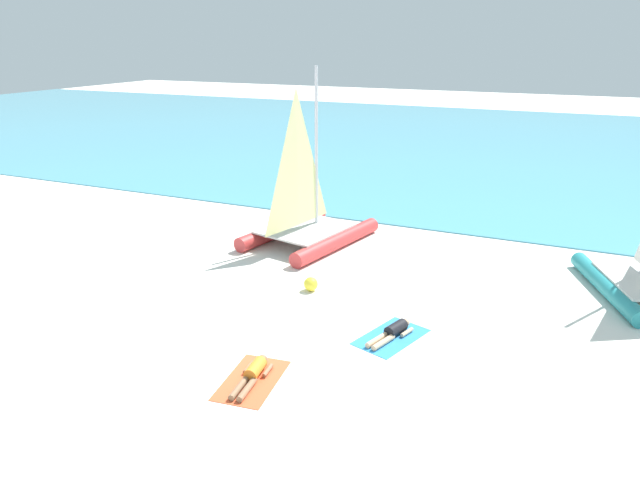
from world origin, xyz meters
name	(u,v)px	position (x,y,z in m)	size (l,w,h in m)	color
ground_plane	(376,228)	(0.00, 10.00, 0.00)	(120.00, 120.00, 0.00)	white
ocean_water	(473,143)	(0.00, 30.56, 0.03)	(120.00, 40.00, 0.05)	#4C9EB7
sailboat_red	(307,219)	(-1.70, 7.42, 0.90)	(3.87, 5.15, 6.04)	#CC3838
towel_left	(252,380)	(0.97, -1.01, 0.01)	(1.10, 1.90, 0.01)	#EA5933
sunbather_left	(253,373)	(0.96, -0.95, 0.13)	(0.60, 1.57, 0.30)	orange
towel_right	(391,337)	(3.12, 2.02, 0.01)	(1.10, 1.90, 0.01)	#338CD8
sunbather_right	(393,331)	(3.14, 2.08, 0.13)	(0.84, 1.54, 0.30)	black
beach_ball	(311,284)	(0.17, 3.73, 0.20)	(0.41, 0.41, 0.41)	yellow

